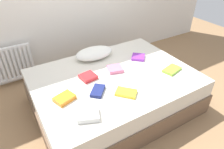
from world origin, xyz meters
name	(u,v)px	position (x,y,z in m)	size (l,w,h in m)	color
ground_plane	(114,105)	(0.00, 0.00, 0.00)	(8.00, 8.00, 0.00)	#93704C
bed	(114,91)	(0.00, 0.00, 0.25)	(2.00, 1.50, 0.50)	brown
radiator	(13,64)	(-1.04, 1.20, 0.37)	(0.58, 0.04, 0.54)	white
pillow	(94,53)	(-0.01, 0.53, 0.57)	(0.54, 0.33, 0.14)	white
textbook_red	(88,77)	(-0.31, 0.10, 0.52)	(0.18, 0.17, 0.05)	red
textbook_lime	(172,70)	(0.69, -0.30, 0.52)	(0.24, 0.15, 0.03)	#8CC638
textbook_navy	(98,91)	(-0.33, -0.19, 0.52)	(0.22, 0.13, 0.04)	navy
textbook_yellow	(126,93)	(-0.08, -0.38, 0.52)	(0.22, 0.14, 0.03)	yellow
textbook_pink	(115,69)	(0.07, 0.09, 0.52)	(0.18, 0.17, 0.05)	pink
textbook_purple	(138,57)	(0.52, 0.19, 0.52)	(0.19, 0.18, 0.03)	purple
textbook_white	(88,115)	(-0.58, -0.48, 0.53)	(0.21, 0.17, 0.05)	white
textbook_orange	(64,98)	(-0.69, -0.13, 0.52)	(0.20, 0.15, 0.05)	orange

